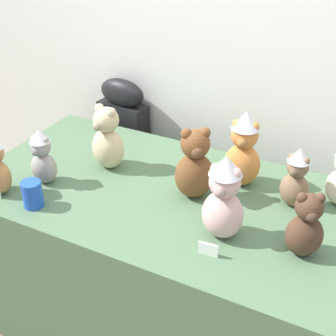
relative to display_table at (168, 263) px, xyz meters
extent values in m
cube|color=white|center=(0.00, 0.69, 0.91)|extent=(7.00, 0.08, 2.60)
cube|color=#4C6B4C|center=(0.00, 0.00, 0.00)|extent=(1.69, 0.88, 0.78)
cube|color=black|center=(-0.57, 0.57, 0.03)|extent=(0.29, 0.15, 0.85)
ellipsoid|color=black|center=(-0.57, 0.57, 0.52)|extent=(0.29, 0.15, 0.15)
ellipsoid|color=#7F6047|center=(0.48, 0.15, 0.46)|extent=(0.13, 0.11, 0.14)
sphere|color=#7F6047|center=(0.48, 0.15, 0.57)|extent=(0.08, 0.08, 0.08)
sphere|color=#7F6047|center=(0.45, 0.16, 0.60)|extent=(0.03, 0.03, 0.03)
sphere|color=#7F6047|center=(0.50, 0.15, 0.60)|extent=(0.03, 0.03, 0.03)
sphere|color=brown|center=(0.47, 0.12, 0.56)|extent=(0.04, 0.04, 0.04)
cone|color=silver|center=(0.48, 0.15, 0.62)|extent=(0.09, 0.09, 0.06)
ellipsoid|color=brown|center=(0.10, 0.03, 0.49)|extent=(0.21, 0.20, 0.19)
sphere|color=brown|center=(0.10, 0.03, 0.63)|extent=(0.12, 0.12, 0.12)
sphere|color=brown|center=(0.07, 0.01, 0.68)|extent=(0.04, 0.04, 0.04)
sphere|color=brown|center=(0.13, 0.05, 0.68)|extent=(0.04, 0.04, 0.04)
sphere|color=brown|center=(0.13, -0.01, 0.62)|extent=(0.05, 0.05, 0.05)
ellipsoid|color=gray|center=(-0.51, -0.16, 0.46)|extent=(0.12, 0.11, 0.14)
sphere|color=gray|center=(-0.51, -0.16, 0.56)|extent=(0.08, 0.08, 0.08)
sphere|color=gray|center=(-0.53, -0.17, 0.60)|extent=(0.03, 0.03, 0.03)
sphere|color=gray|center=(-0.48, -0.16, 0.60)|extent=(0.03, 0.03, 0.03)
sphere|color=slate|center=(-0.50, -0.20, 0.56)|extent=(0.03, 0.03, 0.03)
cone|color=silver|center=(-0.51, -0.16, 0.61)|extent=(0.09, 0.09, 0.05)
ellipsoid|color=beige|center=(0.30, -0.16, 0.48)|extent=(0.15, 0.13, 0.19)
sphere|color=beige|center=(0.30, -0.16, 0.62)|extent=(0.11, 0.11, 0.11)
sphere|color=beige|center=(0.26, -0.16, 0.66)|extent=(0.04, 0.04, 0.04)
sphere|color=beige|center=(0.33, -0.15, 0.66)|extent=(0.04, 0.04, 0.04)
sphere|color=#A88783|center=(0.30, -0.20, 0.61)|extent=(0.05, 0.05, 0.05)
cone|color=silver|center=(0.30, -0.16, 0.69)|extent=(0.12, 0.12, 0.07)
ellipsoid|color=#D17F3D|center=(0.24, 0.21, 0.48)|extent=(0.17, 0.15, 0.19)
sphere|color=#D17F3D|center=(0.24, 0.21, 0.62)|extent=(0.11, 0.11, 0.11)
sphere|color=#D17F3D|center=(0.21, 0.20, 0.67)|extent=(0.04, 0.04, 0.04)
sphere|color=#D17F3D|center=(0.28, 0.21, 0.67)|extent=(0.04, 0.04, 0.04)
sphere|color=#A06536|center=(0.25, 0.16, 0.61)|extent=(0.05, 0.05, 0.05)
cone|color=silver|center=(0.24, 0.21, 0.69)|extent=(0.12, 0.12, 0.07)
ellipsoid|color=#4C3323|center=(0.58, -0.12, 0.47)|extent=(0.16, 0.15, 0.16)
sphere|color=#4C3323|center=(0.58, -0.12, 0.59)|extent=(0.09, 0.09, 0.09)
sphere|color=#4C3323|center=(0.55, -0.13, 0.62)|extent=(0.04, 0.04, 0.04)
sphere|color=#4C3323|center=(0.61, -0.11, 0.62)|extent=(0.04, 0.04, 0.04)
sphere|color=#412E23|center=(0.60, -0.16, 0.58)|extent=(0.04, 0.04, 0.04)
ellipsoid|color=#CCB78E|center=(-0.33, 0.07, 0.49)|extent=(0.17, 0.16, 0.19)
sphere|color=#CCB78E|center=(-0.33, 0.07, 0.62)|extent=(0.11, 0.11, 0.11)
sphere|color=#CCB78E|center=(-0.37, 0.07, 0.67)|extent=(0.04, 0.04, 0.04)
sphere|color=#CCB78E|center=(-0.30, 0.06, 0.67)|extent=(0.04, 0.04, 0.04)
sphere|color=#9D8E71|center=(-0.34, 0.02, 0.61)|extent=(0.05, 0.05, 0.05)
cylinder|color=blue|center=(-0.43, -0.32, 0.45)|extent=(0.08, 0.08, 0.11)
cube|color=white|center=(0.30, -0.28, 0.42)|extent=(0.07, 0.01, 0.05)
camera|label=1|loc=(0.73, -1.43, 1.48)|focal=49.95mm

